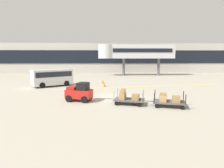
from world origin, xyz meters
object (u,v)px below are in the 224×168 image
Objects in this scene: safety_cone_far at (103,81)px; baggage_cart_middle at (169,100)px; baggage_cart_lead at (129,97)px; shuttle_van at (52,76)px; safety_cone_near at (104,85)px; baggage_tug at (79,92)px.

baggage_cart_middle is at bearing -68.09° from safety_cone_far.
baggage_cart_lead is at bearing -79.65° from safety_cone_far.
shuttle_van is at bearing 137.65° from baggage_cart_middle.
baggage_cart_middle is at bearing -42.35° from shuttle_van.
shuttle_van is at bearing -160.85° from safety_cone_far.
baggage_cart_middle is 5.60× the size of safety_cone_near.
baggage_tug is 0.76× the size of baggage_cart_middle.
safety_cone_near is at bearing 74.24° from baggage_tug.
baggage_tug is at bearing -61.81° from shuttle_van.
baggage_cart_lead is 3.02m from baggage_cart_middle.
baggage_cart_lead is 11.84m from safety_cone_far.
safety_cone_near is at bearing -85.76° from safety_cone_far.
shuttle_van is at bearing 118.19° from baggage_tug.
baggage_cart_lead reaches higher than baggage_cart_middle.
baggage_cart_middle is 15.32m from shuttle_van.
baggage_cart_lead is at bearing -16.73° from baggage_tug.
baggage_tug is at bearing -105.76° from safety_cone_near.
shuttle_van is (-11.31, 10.31, 0.73)m from baggage_cart_middle.
safety_cone_near is (6.51, -0.89, -0.96)m from shuttle_van.
shuttle_van reaches higher than baggage_cart_middle.
safety_cone_near is 3.08m from safety_cone_far.
baggage_tug reaches higher than baggage_cart_lead.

